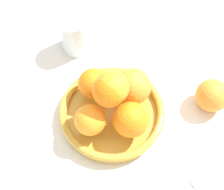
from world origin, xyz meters
TOP-DOWN VIEW (x-y plane):
  - ground_plane at (0.00, 0.00)m, footprint 4.00×4.00m
  - fruit_bowl at (0.00, 0.00)m, footprint 0.24×0.24m
  - orange_pile at (-0.00, 0.00)m, footprint 0.19×0.19m
  - stray_orange at (-0.17, 0.15)m, footprint 0.08×0.08m
  - drinking_glass at (-0.10, -0.20)m, footprint 0.07×0.07m

SIDE VIEW (x-z plane):
  - ground_plane at x=0.00m, z-range 0.00..0.00m
  - fruit_bowl at x=0.00m, z-range 0.00..0.04m
  - stray_orange at x=-0.17m, z-range 0.00..0.08m
  - drinking_glass at x=-0.10m, z-range 0.00..0.10m
  - orange_pile at x=0.00m, z-range 0.02..0.15m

